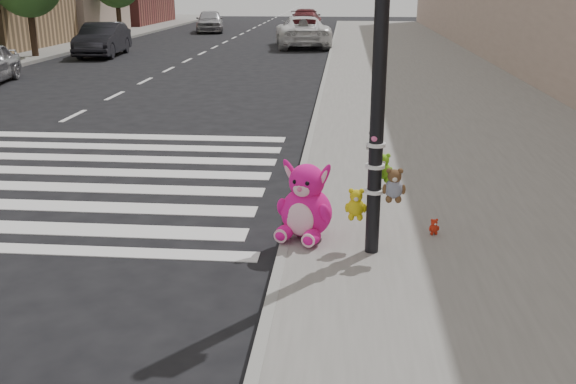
% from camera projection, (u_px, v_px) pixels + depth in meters
% --- Properties ---
extents(ground, '(120.00, 120.00, 0.00)m').
position_uv_depth(ground, '(106.00, 329.00, 6.16)').
color(ground, black).
rests_on(ground, ground).
extents(sidewalk_near, '(7.00, 80.00, 0.14)m').
position_uv_depth(sidewalk_near, '(461.00, 120.00, 15.19)').
color(sidewalk_near, slate).
rests_on(sidewalk_near, ground).
extents(curb_edge, '(0.12, 80.00, 0.15)m').
position_uv_depth(curb_edge, '(315.00, 118.00, 15.48)').
color(curb_edge, gray).
rests_on(curb_edge, ground).
extents(signal_pole, '(0.69, 0.48, 4.00)m').
position_uv_depth(signal_pole, '(378.00, 114.00, 7.10)').
color(signal_pole, black).
rests_on(signal_pole, sidewalk_near).
extents(pink_bunny, '(0.80, 0.87, 1.00)m').
position_uv_depth(pink_bunny, '(306.00, 206.00, 7.90)').
color(pink_bunny, '#EA138B').
rests_on(pink_bunny, sidewalk_near).
extents(red_teddy, '(0.17, 0.14, 0.21)m').
position_uv_depth(red_teddy, '(434.00, 227.00, 8.07)').
color(red_teddy, red).
rests_on(red_teddy, sidewalk_near).
extents(car_dark_far, '(1.95, 4.59, 1.47)m').
position_uv_depth(car_dark_far, '(103.00, 40.00, 28.82)').
color(car_dark_far, black).
rests_on(car_dark_far, ground).
extents(car_white_near, '(3.31, 5.88, 1.55)m').
position_uv_depth(car_white_near, '(302.00, 32.00, 32.97)').
color(car_white_near, white).
rests_on(car_white_near, ground).
extents(car_maroon_near, '(2.05, 4.99, 1.45)m').
position_uv_depth(car_maroon_near, '(306.00, 19.00, 45.05)').
color(car_maroon_near, maroon).
rests_on(car_maroon_near, ground).
extents(car_silver_deep, '(2.46, 4.55, 1.47)m').
position_uv_depth(car_silver_deep, '(210.00, 21.00, 42.85)').
color(car_silver_deep, '#A8A7AC').
rests_on(car_silver_deep, ground).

